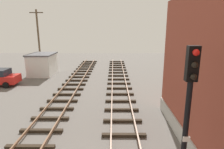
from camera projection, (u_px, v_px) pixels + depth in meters
name	position (u px, v px, depth m)	size (l,w,h in m)	color
signal_mast	(188.00, 109.00, 6.15)	(0.36, 0.40, 5.43)	black
control_hut	(42.00, 64.00, 24.36)	(3.00, 3.80, 2.76)	silver
utility_pole_far	(39.00, 40.00, 26.02)	(1.80, 0.24, 8.26)	brown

